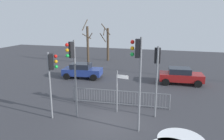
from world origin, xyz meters
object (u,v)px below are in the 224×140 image
traffic_light_rear_left (157,66)px  traffic_light_foreground_left (72,62)px  car_red_trailing (181,76)px  bare_tree_left (107,43)px  traffic_light_mid_left (138,64)px  direction_sign_post (118,89)px  car_blue_near (82,70)px  bare_tree_centre (88,44)px  traffic_light_foreground_right (52,71)px

traffic_light_rear_left → traffic_light_foreground_left: 4.85m
traffic_light_foreground_left → car_red_trailing: size_ratio=1.18×
traffic_light_rear_left → bare_tree_left: bare_tree_left is taller
bare_tree_left → traffic_light_mid_left: bearing=-68.3°
traffic_light_rear_left → bare_tree_left: size_ratio=0.84×
direction_sign_post → car_red_trailing: 8.44m
traffic_light_foreground_left → car_blue_near: 9.22m
traffic_light_foreground_left → direction_sign_post: bearing=-105.7°
traffic_light_foreground_left → bare_tree_centre: 16.07m
traffic_light_rear_left → car_blue_near: (-7.73, 6.71, -2.38)m
traffic_light_mid_left → car_blue_near: 11.57m
traffic_light_foreground_left → direction_sign_post: (2.29, 1.47, -1.87)m
bare_tree_centre → traffic_light_rear_left: bearing=-53.9°
traffic_light_mid_left → direction_sign_post: bearing=29.9°
traffic_light_foreground_left → direction_sign_post: 3.31m
traffic_light_foreground_left → traffic_light_mid_left: bearing=-146.7°
traffic_light_rear_left → traffic_light_mid_left: 2.29m
traffic_light_foreground_right → traffic_light_mid_left: (4.92, -0.17, 0.70)m
direction_sign_post → bare_tree_centre: bare_tree_centre is taller
traffic_light_rear_left → car_red_trailing: traffic_light_rear_left is taller
traffic_light_mid_left → car_blue_near: size_ratio=1.25×
traffic_light_foreground_right → traffic_light_mid_left: 4.98m
traffic_light_mid_left → car_red_trailing: size_ratio=1.26×
traffic_light_foreground_left → bare_tree_centre: bare_tree_centre is taller
traffic_light_foreground_left → bare_tree_left: 17.96m
traffic_light_rear_left → bare_tree_centre: bare_tree_centre is taller
traffic_light_foreground_left → car_blue_near: (-3.14, 8.26, -2.63)m
traffic_light_foreground_left → bare_tree_centre: (-5.33, 15.14, -0.83)m
car_blue_near → bare_tree_centre: size_ratio=0.70×
car_red_trailing → traffic_light_foreground_right: bearing=-133.2°
direction_sign_post → car_blue_near: direction_sign_post is taller
car_blue_near → traffic_light_foreground_right: bearing=-83.4°
car_red_trailing → car_blue_near: 9.39m
traffic_light_rear_left → traffic_light_mid_left: bearing=-124.2°
traffic_light_rear_left → car_blue_near: traffic_light_rear_left is taller
bare_tree_left → bare_tree_centre: bare_tree_centre is taller
traffic_light_foreground_right → bare_tree_centre: bare_tree_centre is taller
bare_tree_centre → car_blue_near: bearing=-72.4°
traffic_light_foreground_left → bare_tree_left: size_ratio=0.91×
car_red_trailing → bare_tree_centre: bare_tree_centre is taller
car_blue_near → bare_tree_left: bearing=85.1°
traffic_light_rear_left → direction_sign_post: bearing=168.1°
car_red_trailing → car_blue_near: same height
traffic_light_foreground_right → car_blue_near: (-2.02, 8.64, -2.15)m
traffic_light_foreground_right → direction_sign_post: 4.13m
traffic_light_rear_left → traffic_light_foreground_right: 6.03m
bare_tree_left → traffic_light_foreground_left: bearing=-79.1°
traffic_light_mid_left → bare_tree_centre: bare_tree_centre is taller
traffic_light_foreground_right → traffic_light_mid_left: bearing=60.0°
direction_sign_post → car_red_trailing: (3.94, 7.43, -0.76)m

